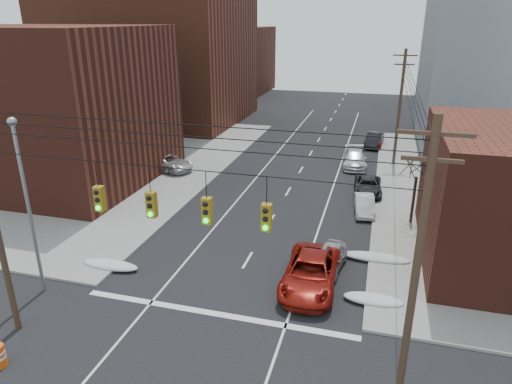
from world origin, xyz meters
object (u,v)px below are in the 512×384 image
Objects in this scene: lot_car_a at (94,184)px; lot_car_b at (167,163)px; red_pickup at (311,273)px; lot_car_c at (61,182)px; parked_car_e at (374,140)px; lot_car_d at (127,148)px; parked_car_d at (355,159)px; parked_car_c at (368,186)px; parked_car_f at (374,140)px; parked_car_a at (329,258)px; parked_car_b at (365,205)px.

lot_car_b reaches higher than lot_car_a.
red_pickup is 23.88m from lot_car_c.
parked_car_e is 27.11m from lot_car_d.
parked_car_d is at bearing -56.11° from lot_car_a.
parked_car_f is (0.00, 15.42, 0.11)m from parked_car_c.
parked_car_a is 20.18m from parked_car_d.
red_pickup is at bearing -102.11° from parked_car_c.
parked_car_f is (1.60, 28.27, 0.10)m from parked_car_a.
red_pickup reaches higher than parked_car_e.
parked_car_a is at bearing 70.54° from red_pickup.
parked_car_a is at bearing -106.63° from parked_car_b.
lot_car_a is (-20.09, -13.17, 0.06)m from parked_car_d.
lot_car_d reaches higher than parked_car_b.
parked_car_a is 8.95m from parked_car_b.
parked_car_a is 29.11m from lot_car_d.
red_pickup is at bearing -152.45° from lot_car_d.
lot_car_b is at bearing -139.59° from parked_car_e.
lot_car_a is at bearing 154.15° from red_pickup.
lot_car_b is at bearing 158.13° from parked_car_b.
parked_car_b is at bearing -83.34° from parked_car_f.
parked_car_e reaches higher than parked_car_a.
parked_car_f is 32.81m from lot_car_c.
red_pickup is 30.52m from parked_car_e.
parked_car_f is at bearing 83.13° from parked_car_b.
parked_car_a is 23.89m from lot_car_c.
lot_car_c is at bearing -168.85° from parked_car_c.
parked_car_d is (0.74, 22.33, -0.05)m from red_pickup.
parked_car_b is 19.08m from lot_car_b.
lot_car_c is (-24.52, -2.28, 0.20)m from parked_car_b.
parked_car_a is 1.01× the size of lot_car_d.
lot_car_b is (-16.13, 15.96, 0.04)m from red_pickup.
parked_car_f reaches higher than parked_car_b.
parked_car_d is at bearing -98.85° from parked_car_e.
lot_car_b is 7.39m from lot_car_d.
lot_car_c is (-22.98, 6.54, 0.17)m from parked_car_a.
lot_car_d is at bearing 166.18° from parked_car_c.
lot_car_d is at bearing 75.91° from lot_car_b.
parked_car_f is at bearing 73.27° from parked_car_d.
red_pickup is 30.51m from parked_car_f.
red_pickup is 1.28× the size of parked_car_c.
parked_car_c is at bearing -87.67° from parked_car_e.
red_pickup reaches higher than parked_car_b.
lot_car_d is at bearing 154.04° from parked_car_b.
parked_car_c is (0.06, 4.03, 0.02)m from parked_car_b.
parked_car_a is at bearing -95.54° from parked_car_d.
parked_car_d is 8.25m from parked_car_e.
parked_car_f is at bearing -87.67° from parked_car_e.
red_pickup is at bearing -101.60° from parked_car_a.
parked_car_d reaches higher than parked_car_c.
parked_car_f is 23.46m from lot_car_b.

